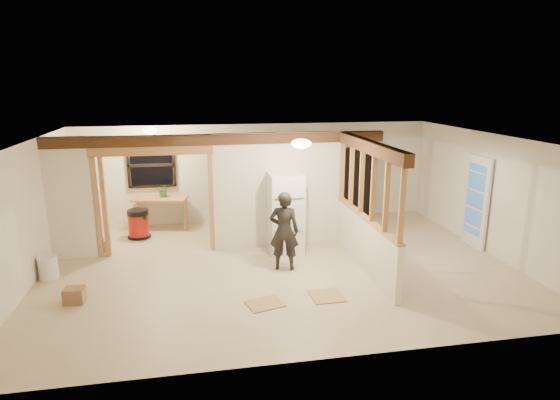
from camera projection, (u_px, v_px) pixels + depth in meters
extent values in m
cube|color=#C5B292|center=(279.00, 266.00, 9.23)|extent=(9.00, 6.50, 0.01)
cube|color=white|center=(279.00, 139.00, 8.62)|extent=(9.00, 6.50, 0.01)
cube|color=silver|center=(257.00, 173.00, 12.02)|extent=(9.00, 0.01, 2.50)
cube|color=silver|center=(326.00, 270.00, 5.83)|extent=(9.00, 0.01, 2.50)
cube|color=silver|center=(25.00, 217.00, 8.13)|extent=(0.01, 6.50, 2.50)
cube|color=silver|center=(492.00, 195.00, 9.72)|extent=(0.01, 6.50, 2.50)
cube|color=silver|center=(70.00, 199.00, 9.35)|extent=(0.90, 0.12, 2.50)
cube|color=silver|center=(278.00, 190.00, 10.10)|extent=(2.80, 0.12, 2.50)
cube|color=#B5804C|center=(155.00, 203.00, 9.68)|extent=(2.46, 0.14, 2.20)
cube|color=#4D2E1A|center=(221.00, 139.00, 9.61)|extent=(7.00, 0.18, 0.22)
cube|color=#4D2E1A|center=(369.00, 147.00, 8.55)|extent=(0.18, 3.30, 0.22)
cube|color=silver|center=(365.00, 244.00, 9.01)|extent=(0.12, 3.20, 1.00)
cube|color=#B5804C|center=(367.00, 185.00, 8.72)|extent=(0.14, 3.20, 1.32)
cube|color=black|center=(151.00, 165.00, 11.41)|extent=(1.12, 0.10, 1.10)
cube|color=white|center=(476.00, 202.00, 10.15)|extent=(0.12, 0.86, 2.00)
ellipsoid|color=#FFEABF|center=(301.00, 143.00, 8.20)|extent=(0.36, 0.36, 0.16)
ellipsoid|color=#FFEABF|center=(150.00, 130.00, 10.37)|extent=(0.32, 0.32, 0.14)
ellipsoid|color=#FFD88C|center=(173.00, 148.00, 9.87)|extent=(0.07, 0.07, 0.07)
cube|color=silver|center=(286.00, 213.00, 9.84)|extent=(0.70, 0.68, 1.69)
imported|color=black|center=(284.00, 231.00, 8.90)|extent=(0.64, 0.50, 1.55)
cube|color=#B5804C|center=(161.00, 213.00, 11.46)|extent=(1.38, 0.89, 0.80)
imported|color=#255A26|center=(163.00, 190.00, 11.36)|extent=(0.36, 0.33, 0.32)
cylinder|color=maroon|center=(139.00, 224.00, 10.81)|extent=(0.56, 0.56, 0.68)
cube|color=black|center=(357.00, 183.00, 12.35)|extent=(0.93, 0.31, 1.85)
cylinder|color=silver|center=(48.00, 267.00, 8.61)|extent=(0.35, 0.35, 0.43)
cube|color=#926846|center=(140.00, 231.00, 10.88)|extent=(0.44, 0.41, 0.31)
cube|color=#926846|center=(103.00, 245.00, 10.07)|extent=(0.27, 0.27, 0.25)
cube|color=#926846|center=(75.00, 295.00, 7.67)|extent=(0.33, 0.28, 0.26)
cube|color=tan|center=(327.00, 296.00, 7.92)|extent=(0.56, 0.56, 0.02)
cube|color=tan|center=(265.00, 304.00, 7.64)|extent=(0.67, 0.59, 0.02)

